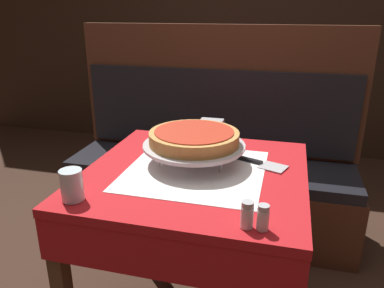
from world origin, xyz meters
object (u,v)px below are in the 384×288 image
at_px(napkin_holder, 212,129).
at_px(condiment_caddy, 204,78).
at_px(salt_shaker, 247,215).
at_px(water_glass_near, 72,185).
at_px(pizza_server, 254,162).
at_px(pizza_pan_stand, 194,146).
at_px(dining_table_front, 195,196).
at_px(dining_table_rear, 207,94).
at_px(pepper_shaker, 263,218).
at_px(deep_dish_pizza, 194,137).
at_px(booth_bench, 211,174).

height_order(napkin_holder, condiment_caddy, condiment_caddy).
xyz_separation_m(salt_shaker, napkin_holder, (-0.24, 0.68, 0.01)).
distance_m(water_glass_near, napkin_holder, 0.72).
height_order(pizza_server, salt_shaker, salt_shaker).
height_order(salt_shaker, condiment_caddy, condiment_caddy).
distance_m(pizza_pan_stand, napkin_holder, 0.28).
height_order(dining_table_front, condiment_caddy, condiment_caddy).
bearing_deg(dining_table_rear, pepper_shaker, -73.78).
bearing_deg(water_glass_near, pepper_shaker, -2.02).
height_order(pizza_pan_stand, pepper_shaker, pizza_pan_stand).
height_order(dining_table_rear, deep_dish_pizza, deep_dish_pizza).
distance_m(dining_table_rear, salt_shaker, 2.16).
height_order(water_glass_near, pepper_shaker, water_glass_near).
bearing_deg(pizza_pan_stand, condiment_caddy, 101.58).
xyz_separation_m(dining_table_front, pizza_server, (0.20, 0.12, 0.11)).
bearing_deg(pizza_server, dining_table_front, -148.95).
height_order(booth_bench, condiment_caddy, booth_bench).
bearing_deg(booth_bench, dining_table_front, -82.30).
bearing_deg(booth_bench, pizza_pan_stand, -83.25).
relative_size(dining_table_front, dining_table_rear, 1.03).
bearing_deg(condiment_caddy, booth_bench, -74.17).
bearing_deg(booth_bench, pepper_shaker, -71.91).
distance_m(dining_table_rear, condiment_caddy, 0.18).
relative_size(deep_dish_pizza, pizza_server, 1.26).
height_order(booth_bench, pizza_server, booth_bench).
xyz_separation_m(pepper_shaker, napkin_holder, (-0.28, 0.68, 0.01)).
height_order(deep_dish_pizza, pizza_server, deep_dish_pizza).
distance_m(deep_dish_pizza, pizza_server, 0.24).
distance_m(dining_table_front, booth_bench, 0.87).
relative_size(dining_table_front, water_glass_near, 8.08).
xyz_separation_m(deep_dish_pizza, napkin_holder, (0.01, 0.28, -0.06)).
bearing_deg(pepper_shaker, salt_shaker, 180.00).
bearing_deg(dining_table_front, pizza_pan_stand, 108.57).
height_order(booth_bench, deep_dish_pizza, booth_bench).
bearing_deg(booth_bench, pizza_server, -66.32).
bearing_deg(dining_table_front, booth_bench, 97.70).
height_order(booth_bench, salt_shaker, booth_bench).
distance_m(booth_bench, napkin_holder, 0.65).
bearing_deg(pepper_shaker, dining_table_front, 128.77).
relative_size(dining_table_rear, pizza_pan_stand, 2.00).
xyz_separation_m(pizza_pan_stand, pepper_shaker, (0.29, -0.39, -0.03)).
distance_m(pepper_shaker, condiment_caddy, 2.07).
height_order(dining_table_front, dining_table_rear, dining_table_front).
bearing_deg(napkin_holder, dining_table_front, -87.90).
height_order(dining_table_rear, booth_bench, booth_bench).
bearing_deg(dining_table_front, water_glass_near, -134.54).
xyz_separation_m(dining_table_front, pizza_pan_stand, (-0.02, 0.06, 0.17)).
bearing_deg(water_glass_near, dining_table_rear, 90.97).
relative_size(booth_bench, pizza_server, 6.34).
bearing_deg(condiment_caddy, salt_shaker, -73.95).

